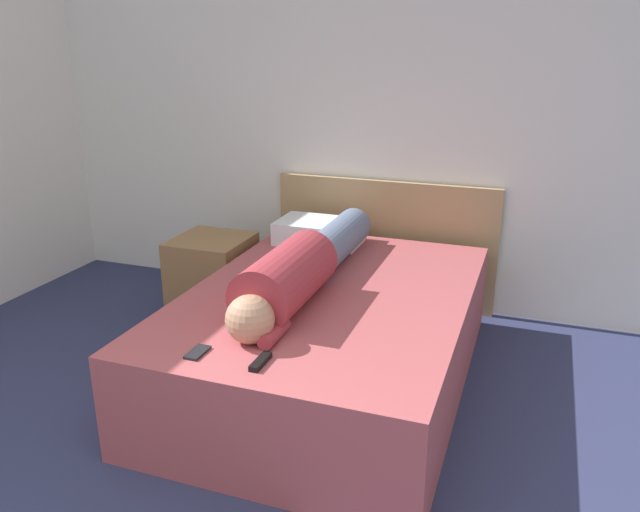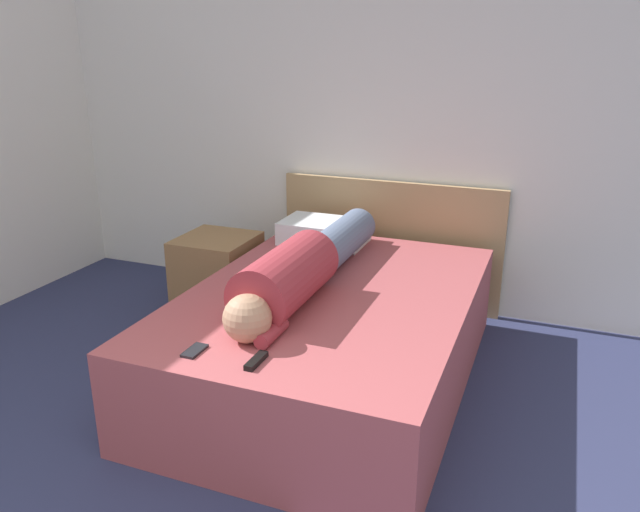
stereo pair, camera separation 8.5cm
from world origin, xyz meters
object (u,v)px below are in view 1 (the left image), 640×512
bed (330,336)px  pillow_near_headboard (320,232)px  person_lying (303,267)px  tv_remote (261,362)px  nightstand (213,277)px  cell_phone (198,352)px

bed → pillow_near_headboard: size_ratio=3.81×
person_lying → tv_remote: bearing=-81.1°
bed → person_lying: bearing=-164.0°
bed → person_lying: (-0.14, -0.04, 0.40)m
nightstand → person_lying: person_lying is taller
tv_remote → pillow_near_headboard: bearing=101.5°
bed → tv_remote: (-0.01, -0.85, 0.28)m
pillow_near_headboard → tv_remote: bearing=-78.5°
person_lying → pillow_near_headboard: bearing=104.0°
person_lying → tv_remote: 0.83m
bed → nightstand: bearing=151.7°
pillow_near_headboard → tv_remote: 1.67m
tv_remote → person_lying: bearing=98.9°
bed → tv_remote: size_ratio=13.84×
pillow_near_headboard → nightstand: bearing=-160.8°
pillow_near_headboard → cell_phone: 1.65m
person_lying → pillow_near_headboard: (-0.21, 0.83, -0.06)m
person_lying → nightstand: bearing=146.3°
person_lying → tv_remote: size_ratio=11.21×
pillow_near_headboard → tv_remote: (0.33, -1.64, -0.06)m
cell_phone → nightstand: bearing=117.3°
nightstand → bed: bearing=-28.3°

